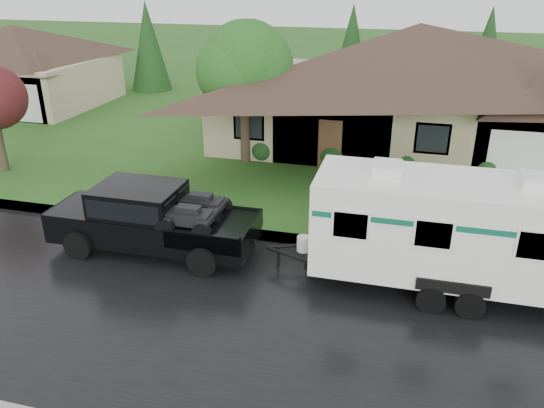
# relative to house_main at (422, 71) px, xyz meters

# --- Properties ---
(ground) EXTENTS (140.00, 140.00, 0.00)m
(ground) POSITION_rel_house_main_xyz_m (-2.29, -13.84, -3.59)
(ground) COLOR #29591B
(ground) RESTS_ON ground
(road) EXTENTS (140.00, 8.00, 0.01)m
(road) POSITION_rel_house_main_xyz_m (-2.29, -15.84, -3.59)
(road) COLOR black
(road) RESTS_ON ground
(curb) EXTENTS (140.00, 0.50, 0.15)m
(curb) POSITION_rel_house_main_xyz_m (-2.29, -11.59, -3.52)
(curb) COLOR gray
(curb) RESTS_ON ground
(lawn) EXTENTS (140.00, 26.00, 0.15)m
(lawn) POSITION_rel_house_main_xyz_m (-2.29, 1.16, -3.52)
(lawn) COLOR #29591B
(lawn) RESTS_ON ground
(house_main) EXTENTS (19.44, 10.80, 6.90)m
(house_main) POSITION_rel_house_main_xyz_m (0.00, 0.00, 0.00)
(house_main) COLOR gray
(house_main) RESTS_ON lawn
(house_far) EXTENTS (10.80, 8.64, 5.80)m
(house_far) POSITION_rel_house_main_xyz_m (-24.07, 2.02, -0.62)
(house_far) COLOR #C2B090
(house_far) RESTS_ON lawn
(tree_left_green) EXTENTS (3.58, 3.58, 5.92)m
(tree_left_green) POSITION_rel_house_main_xyz_m (-7.26, -4.97, 0.66)
(tree_left_green) COLOR #382B1E
(tree_left_green) RESTS_ON lawn
(shrub_row) EXTENTS (13.60, 1.00, 1.00)m
(shrub_row) POSITION_rel_house_main_xyz_m (-0.29, -4.54, -2.94)
(shrub_row) COLOR #143814
(shrub_row) RESTS_ON lawn
(pickup_truck) EXTENTS (6.27, 2.38, 2.09)m
(pickup_truck) POSITION_rel_house_main_xyz_m (-7.76, -13.23, -2.47)
(pickup_truck) COLOR black
(pickup_truck) RESTS_ON ground
(travel_trailer) EXTENTS (7.73, 2.72, 3.47)m
(travel_trailer) POSITION_rel_house_main_xyz_m (1.05, -13.23, -1.75)
(travel_trailer) COLOR white
(travel_trailer) RESTS_ON ground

